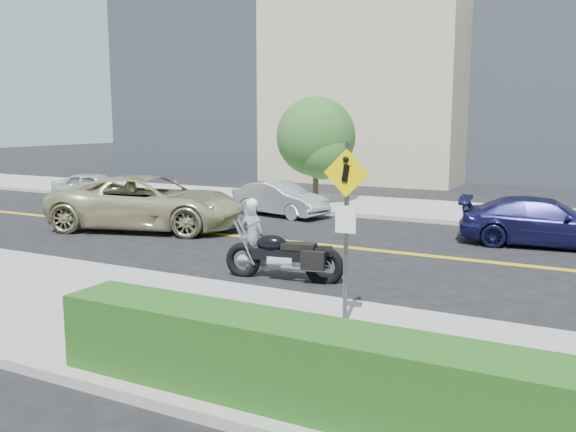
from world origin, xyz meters
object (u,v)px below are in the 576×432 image
(motorcycle, at_px, (284,244))
(parked_car_silver, at_px, (280,199))
(suv, at_px, (149,203))
(motorcyclist, at_px, (253,234))
(pedestrian_sign, at_px, (346,216))
(parked_car_white, at_px, (96,187))
(parked_car_blue, at_px, (545,222))

(motorcycle, bearing_deg, parked_car_silver, 108.94)
(motorcycle, relative_size, suv, 0.42)
(parked_car_silver, bearing_deg, motorcyclist, -143.41)
(motorcycle, bearing_deg, motorcyclist, 143.47)
(pedestrian_sign, height_order, suv, pedestrian_sign)
(parked_car_silver, bearing_deg, suv, 164.24)
(suv, distance_m, parked_car_silver, 5.04)
(pedestrian_sign, distance_m, parked_car_white, 18.70)
(suv, relative_size, parked_car_silver, 1.65)
(suv, relative_size, parked_car_white, 1.67)
(motorcyclist, bearing_deg, parked_car_white, -31.88)
(parked_car_white, bearing_deg, parked_car_blue, -105.52)
(parked_car_white, distance_m, parked_car_blue, 17.97)
(motorcyclist, xyz_separation_m, parked_car_white, (-12.06, 7.06, -0.20))
(motorcyclist, bearing_deg, motorcycle, 151.92)
(motorcyclist, xyz_separation_m, suv, (-5.67, 2.97, 0.02))
(parked_car_white, bearing_deg, motorcycle, -132.31)
(parked_car_white, relative_size, parked_car_silver, 0.99)
(pedestrian_sign, xyz_separation_m, motorcycle, (-2.46, 2.49, -1.16))
(motorcycle, distance_m, parked_car_blue, 8.14)
(pedestrian_sign, bearing_deg, parked_car_silver, 123.30)
(parked_car_silver, relative_size, parked_car_blue, 0.82)
(suv, height_order, parked_car_silver, suv)
(motorcyclist, height_order, parked_car_blue, motorcyclist)
(pedestrian_sign, bearing_deg, parked_car_white, 147.15)
(motorcyclist, xyz_separation_m, parked_car_blue, (5.88, 6.05, -0.17))
(suv, xyz_separation_m, parked_car_silver, (2.41, 4.42, -0.24))
(pedestrian_sign, height_order, motorcycle, pedestrian_sign)
(motorcyclist, distance_m, parked_car_white, 13.98)
(motorcyclist, distance_m, parked_car_silver, 8.08)
(motorcycle, bearing_deg, parked_car_white, 140.00)
(motorcycle, bearing_deg, suv, 142.53)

